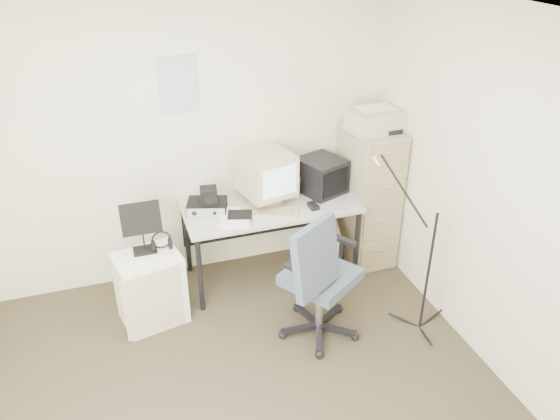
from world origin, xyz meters
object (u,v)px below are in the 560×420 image
object	(u,v)px
desk	(271,241)
office_chair	(321,274)
filing_cabinet	(368,195)
side_cart	(151,288)

from	to	relation	value
desk	office_chair	size ratio (longest dim) A/B	1.36
filing_cabinet	office_chair	size ratio (longest dim) A/B	1.18
filing_cabinet	desk	xyz separation A→B (m)	(-0.95, -0.03, -0.29)
side_cart	filing_cabinet	bearing A→B (deg)	-3.11
desk	office_chair	bearing A→B (deg)	-82.03
office_chair	side_cart	xyz separation A→B (m)	(-1.22, 0.58, -0.25)
desk	filing_cabinet	bearing A→B (deg)	1.81
desk	side_cart	size ratio (longest dim) A/B	2.48
filing_cabinet	office_chair	distance (m)	1.22
desk	side_cart	distance (m)	1.14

